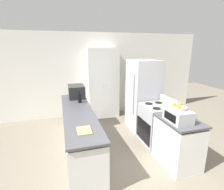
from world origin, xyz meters
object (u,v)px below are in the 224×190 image
pantry_cabinet (103,83)px  wine_bottle (80,98)px  stove (156,124)px  microwave (76,91)px  fruit_bowl (179,107)px  refrigerator (143,95)px  toaster_oven (178,116)px

pantry_cabinet → wine_bottle: (-0.85, -1.23, -0.06)m
stove → wine_bottle: (-1.63, 0.72, 0.55)m
pantry_cabinet → microwave: (-0.88, -0.77, -0.01)m
pantry_cabinet → wine_bottle: bearing=-124.6°
stove → microwave: microwave is taller
pantry_cabinet → microwave: size_ratio=4.11×
pantry_cabinet → fruit_bowl: (0.66, -2.81, 0.09)m
refrigerator → microwave: (-1.70, 0.39, 0.13)m
toaster_oven → stove: bearing=81.4°
wine_bottle → refrigerator: bearing=2.5°
microwave → wine_bottle: microwave is taller
stove → toaster_oven: bearing=-98.6°
fruit_bowl → wine_bottle: bearing=133.8°
pantry_cabinet → toaster_oven: (0.65, -2.82, -0.06)m
stove → wine_bottle: size_ratio=3.59×
toaster_oven → fruit_bowl: (0.01, 0.01, 0.15)m
microwave → wine_bottle: 0.47m
pantry_cabinet → fruit_bowl: bearing=-76.8°
refrigerator → toaster_oven: 1.67m
stove → microwave: bearing=144.6°
refrigerator → toaster_oven: bearing=-95.7°
refrigerator → wine_bottle: (-1.67, -0.07, 0.08)m
stove → microwave: size_ratio=2.03×
pantry_cabinet → toaster_oven: bearing=-77.0°
stove → fruit_bowl: 1.11m
pantry_cabinet → stove: bearing=-68.2°
pantry_cabinet → refrigerator: size_ratio=1.16×
refrigerator → fruit_bowl: refrigerator is taller
pantry_cabinet → microwave: 1.17m
microwave → wine_bottle: (0.03, -0.47, -0.05)m
refrigerator → microwave: size_ratio=3.56×
refrigerator → toaster_oven: refrigerator is taller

